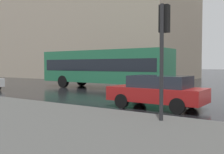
{
  "coord_description": "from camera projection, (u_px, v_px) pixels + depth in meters",
  "views": [
    {
      "loc": [
        -11.45,
        2.34,
        1.86
      ],
      "look_at": [
        0.1,
        10.26,
        1.23
      ],
      "focal_mm": 42.56,
      "sensor_mm": 36.0,
      "label": 1
    }
  ],
  "objects": [
    {
      "name": "haussmann_block_mid",
      "position": [
        91.0,
        0.0,
        39.47
      ],
      "size": [
        14.5,
        28.58,
        23.5
      ],
      "color": "tan",
      "rests_on": "ground_plane"
    },
    {
      "name": "city_bus",
      "position": [
        104.0,
        66.0,
        20.99
      ],
      "size": [
        2.6,
        11.0,
        3.0
      ],
      "color": "#236B47",
      "rests_on": "ground_plane"
    },
    {
      "name": "traffic_signal_post",
      "position": [
        163.0,
        37.0,
        8.18
      ],
      "size": [
        0.44,
        0.3,
        3.57
      ],
      "color": "#232326",
      "rests_on": "sidewalk_pavement"
    },
    {
      "name": "car_red",
      "position": [
        158.0,
        91.0,
        11.37
      ],
      "size": [
        1.85,
        4.1,
        1.41
      ],
      "color": "maroon",
      "rests_on": "ground_plane"
    }
  ]
}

